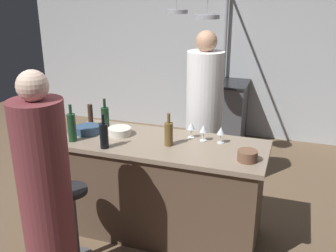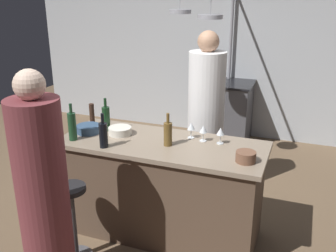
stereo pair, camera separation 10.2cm
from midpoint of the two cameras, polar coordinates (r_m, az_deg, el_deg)
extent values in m
plane|color=brown|center=(3.78, -1.56, -15.15)|extent=(9.00, 9.00, 0.00)
cube|color=#B2B7BC|center=(5.92, 8.15, 11.19)|extent=(6.40, 0.16, 2.60)
cube|color=brown|center=(3.56, -1.62, -9.47)|extent=(1.72, 0.66, 0.86)
cube|color=gray|center=(3.36, -1.70, -2.75)|extent=(1.80, 0.72, 0.04)
cube|color=#47474C|center=(5.73, 6.95, 2.02)|extent=(0.76, 0.60, 0.86)
cube|color=black|center=(5.61, 7.14, 6.34)|extent=(0.80, 0.64, 0.03)
cylinder|color=white|center=(4.08, 4.56, -0.07)|extent=(0.37, 0.37, 1.57)
sphere|color=tan|center=(3.87, 4.92, 12.31)|extent=(0.21, 0.21, 0.21)
cylinder|color=#4C4C51|center=(3.36, -14.49, -14.07)|extent=(0.06, 0.06, 0.62)
cylinder|color=black|center=(3.19, -15.00, -9.16)|extent=(0.26, 0.26, 0.04)
cylinder|color=brown|center=(2.88, -18.41, -10.87)|extent=(0.36, 0.36, 1.50)
sphere|color=beige|center=(2.57, -20.42, 5.55)|extent=(0.20, 0.20, 0.20)
cylinder|color=gray|center=(5.81, 7.75, 8.80)|extent=(0.04, 0.04, 2.15)
cylinder|color=gray|center=(4.46, 0.60, 16.52)|extent=(0.25, 0.25, 0.04)
cylinder|color=gray|center=(4.44, 0.56, 18.05)|extent=(0.01, 0.01, 0.24)
cylinder|color=gray|center=(4.34, 5.07, 15.76)|extent=(0.27, 0.27, 0.04)
cylinder|color=gray|center=(4.34, 5.16, 17.63)|extent=(0.01, 0.01, 0.28)
cylinder|color=#382319|center=(3.81, -12.10, 1.59)|extent=(0.05, 0.05, 0.21)
cylinder|color=black|center=(3.25, -10.29, -1.47)|extent=(0.07, 0.07, 0.21)
cylinder|color=black|center=(3.20, -10.45, 1.00)|extent=(0.03, 0.03, 0.08)
cylinder|color=#143319|center=(3.63, -10.01, 0.94)|extent=(0.07, 0.07, 0.23)
cylinder|color=#143319|center=(3.58, -10.16, 3.30)|extent=(0.03, 0.03, 0.08)
cylinder|color=#193D23|center=(3.45, -14.79, -0.24)|extent=(0.07, 0.07, 0.25)
cylinder|color=#193D23|center=(3.40, -15.04, 2.38)|extent=(0.03, 0.03, 0.08)
cylinder|color=brown|center=(3.25, -0.80, -1.23)|extent=(0.07, 0.07, 0.20)
cylinder|color=brown|center=(3.20, -0.81, 1.16)|extent=(0.03, 0.03, 0.08)
cylinder|color=silver|center=(3.36, 6.85, -2.45)|extent=(0.06, 0.06, 0.01)
cylinder|color=silver|center=(3.35, 6.88, -1.81)|extent=(0.01, 0.01, 0.07)
cone|color=silver|center=(3.32, 6.93, -0.69)|extent=(0.07, 0.07, 0.06)
cylinder|color=silver|center=(3.46, 2.57, -1.68)|extent=(0.06, 0.06, 0.01)
cylinder|color=silver|center=(3.44, 2.58, -1.05)|extent=(0.01, 0.01, 0.07)
cone|color=silver|center=(3.42, 2.60, 0.04)|extent=(0.07, 0.07, 0.06)
cylinder|color=silver|center=(3.39, 4.36, -2.13)|extent=(0.06, 0.06, 0.01)
cylinder|color=silver|center=(3.38, 4.37, -1.49)|extent=(0.01, 0.01, 0.07)
cone|color=silver|center=(3.36, 4.40, -0.38)|extent=(0.07, 0.07, 0.06)
cylinder|color=brown|center=(3.04, 10.68, -4.33)|extent=(0.16, 0.16, 0.08)
cylinder|color=#334C6B|center=(3.63, -12.53, -0.54)|extent=(0.22, 0.22, 0.07)
cylinder|color=silver|center=(3.54, -7.95, -0.78)|extent=(0.21, 0.21, 0.07)
camera|label=1|loc=(0.05, -90.84, -0.30)|focal=41.39mm
camera|label=2|loc=(0.05, 89.16, 0.30)|focal=41.39mm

